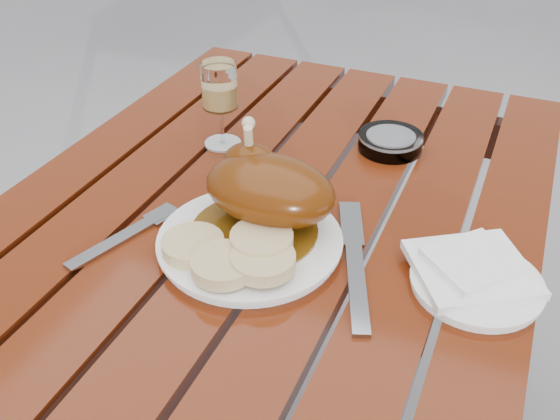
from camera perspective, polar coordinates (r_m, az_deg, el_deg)
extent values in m
cube|color=#65220C|center=(1.19, -1.53, -15.37)|extent=(0.80, 1.20, 0.75)
cylinder|color=white|center=(0.87, -2.76, -2.95)|extent=(0.34, 0.34, 0.02)
cylinder|color=#58350A|center=(0.88, -2.36, -1.86)|extent=(0.18, 0.18, 0.00)
ellipsoid|color=#602907|center=(0.87, -0.93, 1.86)|extent=(0.19, 0.13, 0.10)
ellipsoid|color=#602907|center=(0.90, -2.63, 3.95)|extent=(0.09, 0.06, 0.07)
cylinder|color=#C6B28C|center=(0.89, -2.82, 5.35)|extent=(0.03, 0.04, 0.10)
cylinder|color=tan|center=(0.85, -7.96, -3.23)|extent=(0.08, 0.08, 0.02)
cylinder|color=tan|center=(0.80, -5.20, -5.01)|extent=(0.08, 0.08, 0.02)
cylinder|color=tan|center=(0.80, -1.56, -4.66)|extent=(0.08, 0.08, 0.02)
cylinder|color=tan|center=(0.83, -1.69, -2.76)|extent=(0.08, 0.08, 0.02)
cylinder|color=#EFC36C|center=(1.09, -5.45, 9.51)|extent=(0.07, 0.07, 0.15)
cylinder|color=white|center=(0.85, 17.50, -6.43)|extent=(0.18, 0.18, 0.01)
cube|color=white|center=(0.85, 17.10, -5.19)|extent=(0.20, 0.19, 0.01)
cylinder|color=#B2B7BC|center=(1.12, 10.06, 6.17)|extent=(0.12, 0.12, 0.03)
cube|color=gray|center=(0.92, -14.43, -2.56)|extent=(0.07, 0.17, 0.01)
cube|color=gray|center=(0.84, 6.93, -5.54)|extent=(0.11, 0.23, 0.01)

